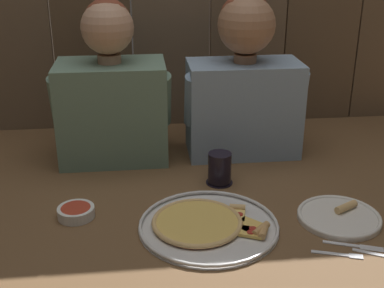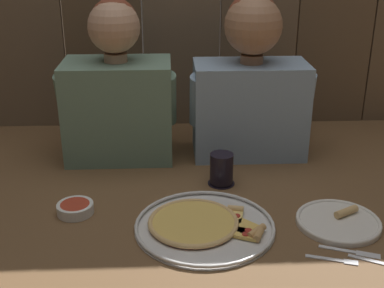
# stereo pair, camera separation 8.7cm
# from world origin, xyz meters

# --- Properties ---
(ground_plane) EXTENTS (3.20, 3.20, 0.00)m
(ground_plane) POSITION_xyz_m (0.00, 0.00, 0.00)
(ground_plane) COLOR brown
(pizza_tray) EXTENTS (0.39, 0.39, 0.03)m
(pizza_tray) POSITION_xyz_m (0.03, -0.08, 0.01)
(pizza_tray) COLOR silver
(pizza_tray) RESTS_ON ground
(dinner_plate) EXTENTS (0.24, 0.24, 0.03)m
(dinner_plate) POSITION_xyz_m (0.42, -0.08, 0.01)
(dinner_plate) COLOR white
(dinner_plate) RESTS_ON ground
(drinking_glass) EXTENTS (0.09, 0.09, 0.11)m
(drinking_glass) POSITION_xyz_m (0.11, 0.19, 0.05)
(drinking_glass) COLOR black
(drinking_glass) RESTS_ON ground
(dipping_bowl) EXTENTS (0.11, 0.11, 0.03)m
(dipping_bowl) POSITION_xyz_m (-0.34, 0.02, 0.02)
(dipping_bowl) COLOR white
(dipping_bowl) RESTS_ON ground
(table_fork) EXTENTS (0.13, 0.05, 0.01)m
(table_fork) POSITION_xyz_m (0.36, -0.25, 0.00)
(table_fork) COLOR silver
(table_fork) RESTS_ON ground
(table_knife) EXTENTS (0.15, 0.07, 0.01)m
(table_knife) POSITION_xyz_m (0.41, -0.21, 0.00)
(table_knife) COLOR silver
(table_knife) RESTS_ON ground
(diner_left) EXTENTS (0.41, 0.24, 0.57)m
(diner_left) POSITION_xyz_m (-0.24, 0.43, 0.25)
(diner_left) COLOR slate
(diner_left) RESTS_ON ground
(diner_right) EXTENTS (0.44, 0.21, 0.58)m
(diner_right) POSITION_xyz_m (0.24, 0.44, 0.27)
(diner_right) COLOR #849EB7
(diner_right) RESTS_ON ground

